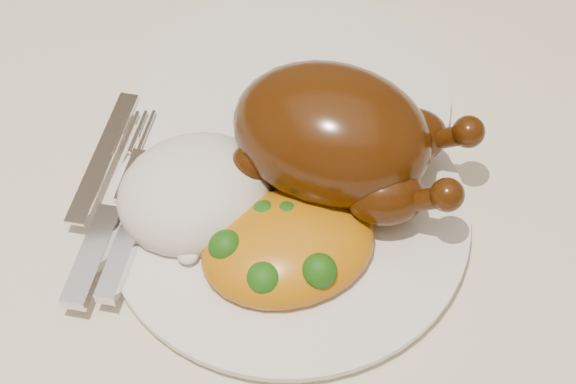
{
  "coord_description": "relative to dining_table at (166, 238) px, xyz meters",
  "views": [
    {
      "loc": [
        0.08,
        -0.38,
        1.23
      ],
      "look_at": [
        0.1,
        -0.06,
        0.8
      ],
      "focal_mm": 50.0,
      "sensor_mm": 36.0,
      "label": 1
    }
  ],
  "objects": [
    {
      "name": "rice_mound",
      "position": [
        0.04,
        -0.05,
        0.12
      ],
      "size": [
        0.14,
        0.13,
        0.06
      ],
      "rotation": [
        0.0,
        0.0,
        0.43
      ],
      "color": "silver",
      "rests_on": "dinner_plate"
    },
    {
      "name": "dinner_plate",
      "position": [
        0.1,
        -0.06,
        0.11
      ],
      "size": [
        0.31,
        0.31,
        0.01
      ],
      "primitive_type": "cylinder",
      "rotation": [
        0.0,
        0.0,
        0.27
      ],
      "color": "silver",
      "rests_on": "tablecloth"
    },
    {
      "name": "roast_chicken",
      "position": [
        0.13,
        -0.03,
        0.16
      ],
      "size": [
        0.19,
        0.15,
        0.09
      ],
      "rotation": [
        0.0,
        0.0,
        -0.43
      ],
      "color": "#432107",
      "rests_on": "dinner_plate"
    },
    {
      "name": "cutlery",
      "position": [
        -0.02,
        -0.06,
        0.12
      ],
      "size": [
        0.06,
        0.19,
        0.01
      ],
      "rotation": [
        0.0,
        0.0,
        -0.25
      ],
      "color": "silver",
      "rests_on": "dinner_plate"
    },
    {
      "name": "tablecloth",
      "position": [
        0.0,
        0.0,
        0.07
      ],
      "size": [
        1.73,
        1.03,
        0.18
      ],
      "color": "beige",
      "rests_on": "dining_table"
    },
    {
      "name": "dining_table",
      "position": [
        0.0,
        0.0,
        0.0
      ],
      "size": [
        1.6,
        0.9,
        0.76
      ],
      "color": "brown",
      "rests_on": "floor"
    },
    {
      "name": "mac_and_cheese",
      "position": [
        0.1,
        -0.09,
        0.12
      ],
      "size": [
        0.14,
        0.12,
        0.04
      ],
      "rotation": [
        0.0,
        0.0,
        0.26
      ],
      "color": "orange",
      "rests_on": "dinner_plate"
    },
    {
      "name": "side_plate",
      "position": [
        0.11,
        0.05,
        0.11
      ],
      "size": [
        0.29,
        0.29,
        0.01
      ],
      "primitive_type": "cylinder",
      "rotation": [
        0.0,
        0.0,
        -0.18
      ],
      "color": "silver",
      "rests_on": "tablecloth"
    }
  ]
}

